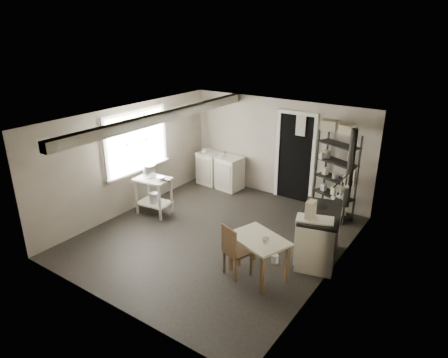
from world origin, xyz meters
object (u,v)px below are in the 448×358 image
Objects in this scene: prep_table at (154,196)px; chair at (238,248)px; shelf_rack at (336,174)px; work_table at (258,255)px; stove at (319,236)px; base_cabinets at (220,169)px; flour_sack at (319,210)px; stockpot at (149,171)px.

chair is at bearing -17.80° from prep_table.
work_table is at bearing -73.31° from shelf_rack.
stove reaches higher than work_table.
base_cabinets is at bearing 134.22° from work_table.
chair is (-0.90, -1.19, 0.04)m from stove.
shelf_rack is 2.01× the size of work_table.
chair reaches higher than flour_sack.
chair is at bearing -78.88° from shelf_rack.
base_cabinets is 3.94m from work_table.
shelf_rack reaches higher than base_cabinets.
stockpot is 0.32× the size of work_table.
stockpot is (-0.12, 0.03, 0.54)m from prep_table.
stockpot is 3.64m from flour_sack.
work_table is 2.43m from flour_sack.
stove is (3.71, 0.30, -0.50)m from stockpot.
chair is at bearing -141.34° from stove.
shelf_rack is 3.01m from chair.
base_cabinets is at bearing -159.73° from shelf_rack.
stove is 1.26× the size of chair.
stockpot is 0.32× the size of chair.
base_cabinets reaches higher than work_table.
stove is at bearing -56.44° from shelf_rack.
chair is at bearing -46.52° from base_cabinets.
shelf_rack is 4.20× the size of flour_sack.
prep_table is 3.85m from shelf_rack.
stove is 2.60× the size of flour_sack.
prep_table is at bearing -126.12° from shelf_rack.
base_cabinets is 1.10× the size of stove.
shelf_rack is 1.61× the size of stove.
stove is (3.59, 0.33, 0.04)m from prep_table.
prep_table is at bearing -177.34° from chair.
base_cabinets reaches higher than flour_sack.
shelf_rack reaches higher than prep_table.
stove is at bearing -24.02° from base_cabinets.
stockpot is 2.98m from chair.
stockpot is 2.16m from base_cabinets.
base_cabinets is (0.24, 2.11, 0.06)m from prep_table.
flour_sack is (3.04, 1.71, -0.16)m from prep_table.
shelf_rack is 0.81m from flour_sack.
stockpot is at bearing 165.35° from prep_table.
chair reaches higher than work_table.
work_table is (3.11, -0.75, -0.56)m from stockpot.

